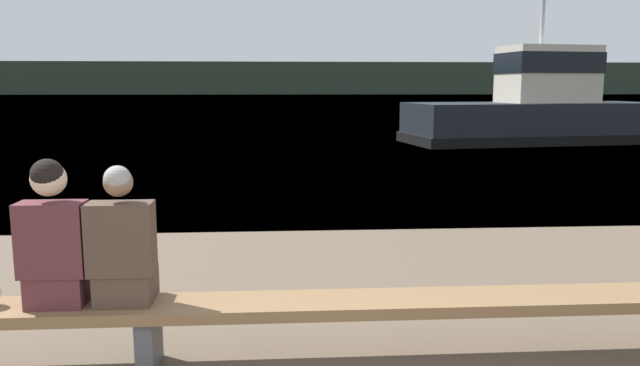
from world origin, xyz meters
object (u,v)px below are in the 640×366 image
at_px(bench_main, 148,314).
at_px(person_right, 122,247).
at_px(tugboat_red, 537,112).
at_px(person_left, 54,241).

bearing_deg(bench_main, person_right, 176.97).
xyz_separation_m(person_right, tugboat_red, (9.94, 16.81, 0.17)).
xyz_separation_m(person_left, person_right, (0.44, 0.00, -0.05)).
bearing_deg(person_left, bench_main, -0.42).
bearing_deg(person_left, tugboat_red, 58.30).
xyz_separation_m(bench_main, person_right, (-0.15, 0.01, 0.47)).
height_order(bench_main, tugboat_red, tugboat_red).
height_order(person_left, tugboat_red, tugboat_red).
bearing_deg(tugboat_red, bench_main, 141.50).
distance_m(person_left, person_right, 0.45).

